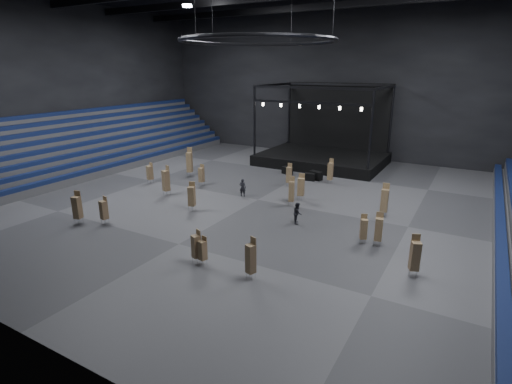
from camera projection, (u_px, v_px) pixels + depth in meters
The scene contains 29 objects.
floor at pixel (258, 200), 34.74m from camera, with size 50.00×50.00×0.00m, color #454447.
wall_back at pixel (341, 84), 49.45m from camera, with size 50.00×0.20×18.00m, color black.
wall_left at pixel (60, 86), 43.86m from camera, with size 0.20×42.00×18.00m, color black.
bleachers_left at pixel (81, 153), 45.07m from camera, with size 7.20×40.00×6.40m.
stage at pixel (324, 151), 47.77m from camera, with size 14.00×10.00×9.20m.
truss_ring at pixel (258, 41), 30.85m from camera, with size 12.30×12.30×5.15m.
flight_case_left at pixel (287, 170), 43.01m from camera, with size 1.16×0.58×0.77m, color black.
flight_case_mid at pixel (310, 177), 40.55m from camera, with size 1.12×0.56×0.75m, color black.
flight_case_right at pixel (316, 176), 40.79m from camera, with size 1.32×0.66×0.88m, color black.
chair_stack_0 at pixel (166, 180), 35.52m from camera, with size 0.68×0.68×2.75m.
chair_stack_1 at pixel (415, 255), 21.70m from camera, with size 0.64×0.64×2.45m.
chair_stack_2 at pixel (104, 210), 29.11m from camera, with size 0.53×0.53×2.09m.
chair_stack_3 at pixel (385, 200), 30.41m from camera, with size 0.57×0.57×2.65m.
chair_stack_4 at pixel (301, 186), 34.25m from camera, with size 0.67×0.67×2.36m.
chair_stack_5 at pixel (196, 246), 23.23m from camera, with size 0.59×0.59×2.08m.
chair_stack_6 at pixel (201, 174), 38.61m from camera, with size 0.46×0.46×2.10m.
chair_stack_7 at pixel (289, 174), 38.40m from camera, with size 0.48×0.48×2.25m.
chair_stack_8 at pixel (203, 250), 23.06m from camera, with size 0.48×0.48×1.77m.
chair_stack_9 at pixel (251, 258), 21.44m from camera, with size 0.57×0.57×2.41m.
chair_stack_10 at pixel (379, 229), 25.46m from camera, with size 0.56×0.56×2.27m.
chair_stack_11 at pixel (330, 171), 39.26m from camera, with size 0.47×0.47×2.50m.
chair_stack_12 at pixel (189, 162), 41.83m from camera, with size 0.71×0.71×3.06m.
chair_stack_13 at pixel (150, 172), 39.30m from camera, with size 0.59×0.59×2.09m.
chair_stack_14 at pixel (77, 207), 29.11m from camera, with size 0.61×0.61×2.48m.
chair_stack_15 at pixel (292, 191), 32.98m from camera, with size 0.54×0.54×2.48m.
chair_stack_16 at pixel (192, 196), 31.77m from camera, with size 0.66×0.66×2.38m.
chair_stack_17 at pixel (364, 228), 25.84m from camera, with size 0.56×0.56×2.01m.
man_center at pixel (243, 188), 35.48m from camera, with size 0.58×0.38×1.60m, color black.
crew_member at pixel (298, 213), 29.32m from camera, with size 0.77×0.60×1.59m, color black.
Camera 1 is at (16.18, -28.70, 11.05)m, focal length 28.00 mm.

